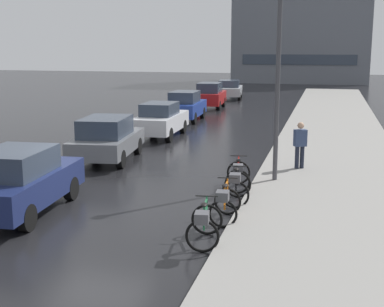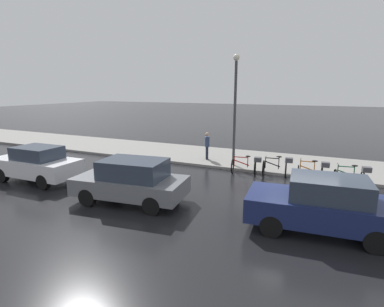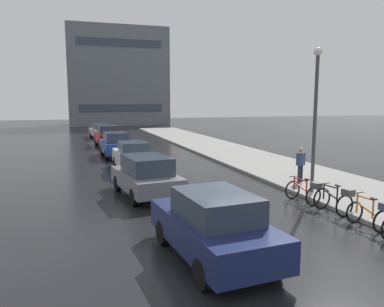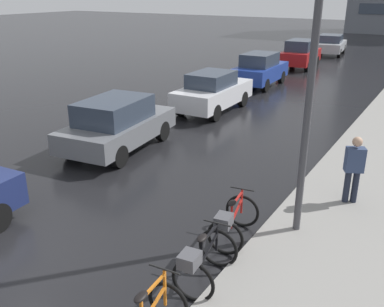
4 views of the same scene
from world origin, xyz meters
TOP-DOWN VIEW (x-y plane):
  - ground_plane at (0.00, 0.00)m, footprint 140.00×140.00m
  - sidewalk_kerb at (6.00, 10.00)m, footprint 4.80×60.00m
  - bicycle_nearest at (3.30, -1.86)m, footprint 0.86×1.44m
  - bicycle_second at (3.44, -0.29)m, footprint 0.76×1.35m
  - bicycle_third at (3.44, 1.30)m, footprint 0.85×1.39m
  - bicycle_farthest at (3.26, 2.73)m, footprint 0.88×1.48m
  - car_navy at (-1.75, -0.78)m, footprint 2.18×4.32m
  - car_grey at (-2.12, 5.66)m, footprint 2.34×4.26m
  - car_white at (-1.78, 11.08)m, footprint 1.79×4.13m
  - pedestrian at (4.87, 5.48)m, footprint 0.47×0.39m
  - streetlamp at (4.23, 3.71)m, footprint 0.33×0.33m

SIDE VIEW (x-z plane):
  - ground_plane at x=0.00m, z-range 0.00..0.00m
  - sidewalk_kerb at x=6.00m, z-range 0.00..0.14m
  - bicycle_farthest at x=3.26m, z-range 0.02..0.96m
  - bicycle_nearest at x=3.30m, z-range 0.01..0.97m
  - bicycle_second at x=3.44m, z-range 0.00..0.98m
  - bicycle_third at x=3.44m, z-range 0.00..1.02m
  - car_white at x=-1.78m, z-range 0.00..1.60m
  - car_grey at x=-2.12m, z-range 0.01..1.63m
  - car_navy at x=-1.75m, z-range 0.00..1.66m
  - pedestrian at x=4.87m, z-range 0.11..1.80m
  - streetlamp at x=4.23m, z-range 0.56..6.34m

